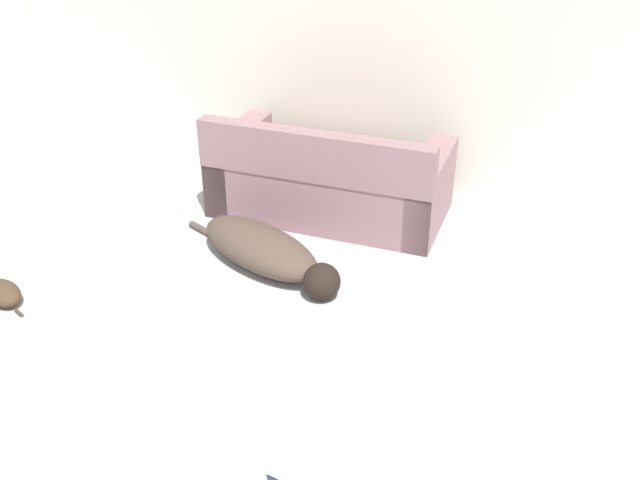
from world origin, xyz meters
TOP-DOWN VIEW (x-y plane):
  - wall_back at (0.00, 4.36)m, footprint 7.64×0.06m
  - couch at (-0.62, 3.64)m, footprint 1.82×0.96m
  - dog at (-0.77, 2.70)m, footprint 1.45×0.84m
  - cat at (-2.25, 1.76)m, footprint 0.47×0.32m

SIDE VIEW (x-z plane):
  - cat at x=-2.25m, z-range 0.00..0.13m
  - dog at x=-0.77m, z-range 0.00..0.28m
  - couch at x=-0.62m, z-range -0.13..0.68m
  - wall_back at x=0.00m, z-range 0.00..2.50m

